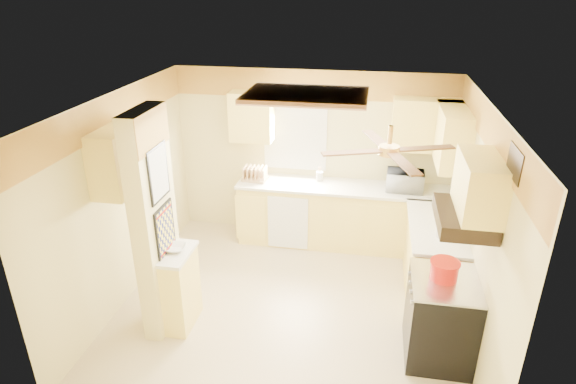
% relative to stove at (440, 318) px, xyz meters
% --- Properties ---
extents(floor, '(4.00, 4.00, 0.00)m').
position_rel_stove_xyz_m(floor, '(-1.67, 0.55, -0.46)').
color(floor, tan).
rests_on(floor, ground).
extents(ceiling, '(4.00, 4.00, 0.00)m').
position_rel_stove_xyz_m(ceiling, '(-1.67, 0.55, 2.04)').
color(ceiling, white).
rests_on(ceiling, wall_back).
extents(wall_back, '(4.00, 0.00, 4.00)m').
position_rel_stove_xyz_m(wall_back, '(-1.67, 2.45, 0.79)').
color(wall_back, '#DBCC86').
rests_on(wall_back, floor).
extents(wall_front, '(4.00, 0.00, 4.00)m').
position_rel_stove_xyz_m(wall_front, '(-1.67, -1.35, 0.79)').
color(wall_front, '#DBCC86').
rests_on(wall_front, floor).
extents(wall_left, '(0.00, 3.80, 3.80)m').
position_rel_stove_xyz_m(wall_left, '(-3.67, 0.55, 0.79)').
color(wall_left, '#DBCC86').
rests_on(wall_left, floor).
extents(wall_right, '(0.00, 3.80, 3.80)m').
position_rel_stove_xyz_m(wall_right, '(0.33, 0.55, 0.79)').
color(wall_right, '#DBCC86').
rests_on(wall_right, floor).
extents(wallpaper_border, '(4.00, 0.02, 0.40)m').
position_rel_stove_xyz_m(wallpaper_border, '(-1.67, 2.43, 1.84)').
color(wallpaper_border, '#FFC74B').
rests_on(wallpaper_border, wall_back).
extents(partition_column, '(0.20, 0.70, 2.50)m').
position_rel_stove_xyz_m(partition_column, '(-3.02, 0.00, 0.79)').
color(partition_column, '#DBCC86').
rests_on(partition_column, floor).
extents(partition_ledge, '(0.25, 0.55, 0.90)m').
position_rel_stove_xyz_m(partition_ledge, '(-2.80, 0.00, -0.01)').
color(partition_ledge, '#FEE37A').
rests_on(partition_ledge, floor).
extents(ledge_top, '(0.28, 0.58, 0.04)m').
position_rel_stove_xyz_m(ledge_top, '(-2.80, 0.00, 0.46)').
color(ledge_top, white).
rests_on(ledge_top, partition_ledge).
extents(lower_cabinets_back, '(3.00, 0.60, 0.90)m').
position_rel_stove_xyz_m(lower_cabinets_back, '(-1.17, 2.15, -0.01)').
color(lower_cabinets_back, '#FEE37A').
rests_on(lower_cabinets_back, floor).
extents(lower_cabinets_right, '(0.60, 1.40, 0.90)m').
position_rel_stove_xyz_m(lower_cabinets_right, '(0.03, 1.15, -0.01)').
color(lower_cabinets_right, '#FEE37A').
rests_on(lower_cabinets_right, floor).
extents(countertop_back, '(3.04, 0.64, 0.04)m').
position_rel_stove_xyz_m(countertop_back, '(-1.17, 2.14, 0.46)').
color(countertop_back, white).
rests_on(countertop_back, lower_cabinets_back).
extents(countertop_right, '(0.64, 1.44, 0.04)m').
position_rel_stove_xyz_m(countertop_right, '(0.02, 1.15, 0.46)').
color(countertop_right, white).
rests_on(countertop_right, lower_cabinets_right).
extents(dishwasher_panel, '(0.58, 0.02, 0.80)m').
position_rel_stove_xyz_m(dishwasher_panel, '(-1.92, 1.84, -0.03)').
color(dishwasher_panel, white).
rests_on(dishwasher_panel, lower_cabinets_back).
extents(window, '(0.92, 0.02, 1.02)m').
position_rel_stove_xyz_m(window, '(-1.92, 2.44, 1.09)').
color(window, white).
rests_on(window, wall_back).
extents(upper_cab_back_left, '(0.60, 0.35, 0.70)m').
position_rel_stove_xyz_m(upper_cab_back_left, '(-2.52, 2.27, 1.39)').
color(upper_cab_back_left, '#FEE37A').
rests_on(upper_cab_back_left, wall_back).
extents(upper_cab_back_right, '(0.90, 0.35, 0.70)m').
position_rel_stove_xyz_m(upper_cab_back_right, '(-0.12, 2.27, 1.39)').
color(upper_cab_back_right, '#FEE37A').
rests_on(upper_cab_back_right, wall_back).
extents(upper_cab_right, '(0.35, 1.00, 0.70)m').
position_rel_stove_xyz_m(upper_cab_right, '(0.16, 1.80, 1.39)').
color(upper_cab_right, '#FEE37A').
rests_on(upper_cab_right, wall_right).
extents(upper_cab_left_wall, '(0.35, 0.75, 0.70)m').
position_rel_stove_xyz_m(upper_cab_left_wall, '(-3.49, 0.30, 1.39)').
color(upper_cab_left_wall, '#FEE37A').
rests_on(upper_cab_left_wall, wall_left).
extents(upper_cab_over_stove, '(0.35, 0.76, 0.52)m').
position_rel_stove_xyz_m(upper_cab_over_stove, '(0.16, 0.00, 1.49)').
color(upper_cab_over_stove, '#FEE37A').
rests_on(upper_cab_over_stove, wall_right).
extents(stove, '(0.68, 0.77, 0.92)m').
position_rel_stove_xyz_m(stove, '(0.00, 0.00, 0.00)').
color(stove, black).
rests_on(stove, floor).
extents(range_hood, '(0.50, 0.76, 0.14)m').
position_rel_stove_xyz_m(range_hood, '(0.07, 0.00, 1.16)').
color(range_hood, black).
rests_on(range_hood, upper_cab_over_stove).
extents(poster_menu, '(0.02, 0.42, 0.57)m').
position_rel_stove_xyz_m(poster_menu, '(-2.91, 0.00, 1.39)').
color(poster_menu, black).
rests_on(poster_menu, partition_column).
extents(poster_nashville, '(0.02, 0.42, 0.57)m').
position_rel_stove_xyz_m(poster_nashville, '(-2.91, 0.00, 0.74)').
color(poster_nashville, black).
rests_on(poster_nashville, partition_column).
extents(ceiling_light_panel, '(1.35, 0.95, 0.06)m').
position_rel_stove_xyz_m(ceiling_light_panel, '(-1.57, 1.05, 2.00)').
color(ceiling_light_panel, brown).
rests_on(ceiling_light_panel, ceiling).
extents(ceiling_fan, '(1.15, 1.15, 0.26)m').
position_rel_stove_xyz_m(ceiling_fan, '(-0.67, -0.15, 1.83)').
color(ceiling_fan, gold).
rests_on(ceiling_fan, ceiling).
extents(vent_grate, '(0.02, 0.40, 0.25)m').
position_rel_stove_xyz_m(vent_grate, '(0.31, -0.35, 1.84)').
color(vent_grate, black).
rests_on(vent_grate, wall_right).
extents(microwave, '(0.52, 0.36, 0.28)m').
position_rel_stove_xyz_m(microwave, '(-0.33, 2.14, 0.62)').
color(microwave, white).
rests_on(microwave, countertop_back).
extents(bowl, '(0.25, 0.25, 0.06)m').
position_rel_stove_xyz_m(bowl, '(-2.83, 0.03, 0.51)').
color(bowl, white).
rests_on(bowl, ledge_top).
extents(dutch_oven, '(0.29, 0.29, 0.19)m').
position_rel_stove_xyz_m(dutch_oven, '(-0.03, 0.04, 0.55)').
color(dutch_oven, '#BA150C').
rests_on(dutch_oven, stove).
extents(kettle, '(0.14, 0.14, 0.22)m').
position_rel_stove_xyz_m(kettle, '(0.05, 0.86, 0.58)').
color(kettle, silver).
rests_on(kettle, countertop_right).
extents(dish_rack, '(0.37, 0.29, 0.20)m').
position_rel_stove_xyz_m(dish_rack, '(-2.46, 2.14, 0.55)').
color(dish_rack, tan).
rests_on(dish_rack, countertop_back).
extents(utensil_crock, '(0.10, 0.10, 0.20)m').
position_rel_stove_xyz_m(utensil_crock, '(-1.53, 2.29, 0.55)').
color(utensil_crock, white).
rests_on(utensil_crock, countertop_back).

